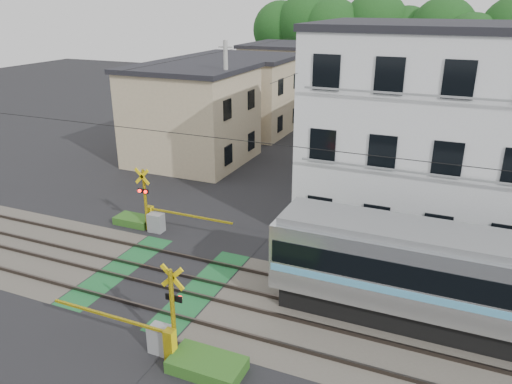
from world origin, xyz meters
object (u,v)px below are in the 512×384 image
at_px(crossing_signal_near, 162,334).
at_px(apartment_block, 426,129).
at_px(crossing_signal_far, 155,217).
at_px(pedestrian, 352,112).

xyz_separation_m(crossing_signal_near, apartment_block, (5.91, 13.15, 3.94)).
xyz_separation_m(crossing_signal_far, pedestrian, (3.28, 26.05, 0.19)).
bearing_deg(crossing_signal_far, pedestrian, 82.83).
xyz_separation_m(crossing_signal_near, pedestrian, (-1.90, 33.36, 0.19)).
relative_size(crossing_signal_near, crossing_signal_far, 1.00).
distance_m(crossing_signal_far, apartment_block, 13.14).
bearing_deg(apartment_block, crossing_signal_near, -114.22).
xyz_separation_m(crossing_signal_far, apartment_block, (11.09, 5.84, 3.94)).
xyz_separation_m(crossing_signal_near, crossing_signal_far, (-5.17, 7.31, 0.00)).
relative_size(crossing_signal_far, pedestrian, 2.64).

